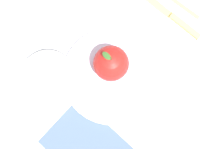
{
  "coord_description": "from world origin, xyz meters",
  "views": [
    {
      "loc": [
        -0.03,
        0.15,
        0.66
      ],
      "look_at": [
        0.02,
        0.05,
        0.02
      ],
      "focal_mm": 45.34,
      "sensor_mm": 36.0,
      "label": 1
    }
  ],
  "objects_px": {
    "apple": "(111,63)",
    "side_bowl": "(48,78)",
    "linen_napkin": "(88,148)",
    "knife": "(170,15)",
    "dinner_plate": "(112,75)"
  },
  "relations": [
    {
      "from": "knife",
      "to": "side_bowl",
      "type": "bearing_deg",
      "value": 58.62
    },
    {
      "from": "apple",
      "to": "knife",
      "type": "relative_size",
      "value": 0.43
    },
    {
      "from": "dinner_plate",
      "to": "side_bowl",
      "type": "bearing_deg",
      "value": 32.96
    },
    {
      "from": "apple",
      "to": "linen_napkin",
      "type": "relative_size",
      "value": 0.5
    },
    {
      "from": "apple",
      "to": "side_bowl",
      "type": "xyz_separation_m",
      "value": [
        0.11,
        0.09,
        -0.04
      ]
    },
    {
      "from": "apple",
      "to": "side_bowl",
      "type": "height_order",
      "value": "apple"
    },
    {
      "from": "dinner_plate",
      "to": "linen_napkin",
      "type": "height_order",
      "value": "dinner_plate"
    },
    {
      "from": "side_bowl",
      "to": "knife",
      "type": "xyz_separation_m",
      "value": [
        -0.17,
        -0.28,
        -0.02
      ]
    },
    {
      "from": "side_bowl",
      "to": "dinner_plate",
      "type": "bearing_deg",
      "value": -147.04
    },
    {
      "from": "apple",
      "to": "linen_napkin",
      "type": "distance_m",
      "value": 0.2
    },
    {
      "from": "apple",
      "to": "linen_napkin",
      "type": "height_order",
      "value": "apple"
    },
    {
      "from": "dinner_plate",
      "to": "linen_napkin",
      "type": "distance_m",
      "value": 0.17
    },
    {
      "from": "knife",
      "to": "linen_napkin",
      "type": "distance_m",
      "value": 0.37
    },
    {
      "from": "dinner_plate",
      "to": "knife",
      "type": "distance_m",
      "value": 0.21
    },
    {
      "from": "side_bowl",
      "to": "linen_napkin",
      "type": "distance_m",
      "value": 0.18
    }
  ]
}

